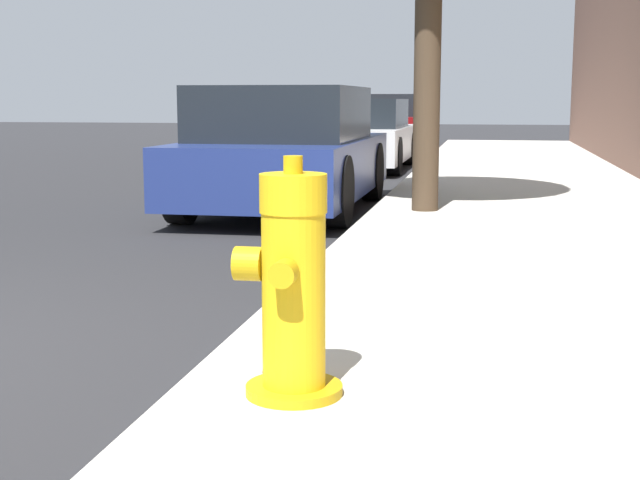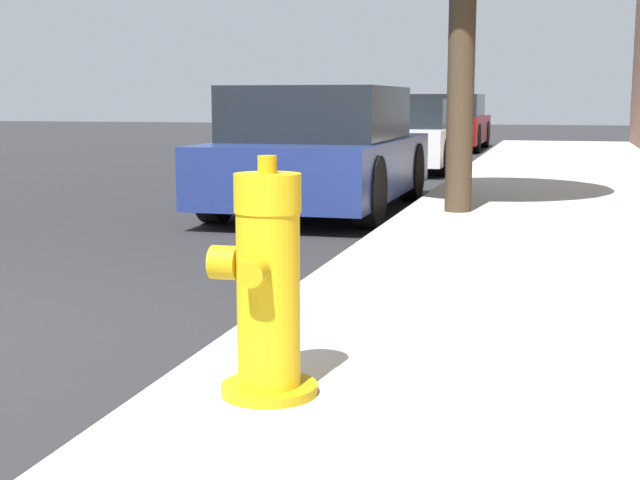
{
  "view_description": "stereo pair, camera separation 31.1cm",
  "coord_description": "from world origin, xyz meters",
  "px_view_note": "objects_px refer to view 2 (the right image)",
  "views": [
    {
      "loc": [
        2.99,
        -3.26,
        1.18
      ],
      "look_at": [
        2.19,
        0.9,
        0.51
      ],
      "focal_mm": 50.0,
      "sensor_mm": 36.0,
      "label": 1
    },
    {
      "loc": [
        3.29,
        -3.19,
        1.18
      ],
      "look_at": [
        2.19,
        0.9,
        0.51
      ],
      "focal_mm": 50.0,
      "sensor_mm": 36.0,
      "label": 2
    }
  ],
  "objects_px": {
    "fire_hydrant": "(267,288)",
    "parked_car_mid": "(405,135)",
    "parked_car_near": "(322,151)",
    "parked_car_far": "(446,123)"
  },
  "relations": [
    {
      "from": "parked_car_mid",
      "to": "parked_car_far",
      "type": "height_order",
      "value": "parked_car_far"
    },
    {
      "from": "fire_hydrant",
      "to": "parked_car_mid",
      "type": "height_order",
      "value": "parked_car_mid"
    },
    {
      "from": "fire_hydrant",
      "to": "parked_car_near",
      "type": "height_order",
      "value": "parked_car_near"
    },
    {
      "from": "parked_car_near",
      "to": "parked_car_mid",
      "type": "relative_size",
      "value": 1.0
    },
    {
      "from": "fire_hydrant",
      "to": "parked_car_mid",
      "type": "bearing_deg",
      "value": 97.45
    },
    {
      "from": "fire_hydrant",
      "to": "parked_car_far",
      "type": "xyz_separation_m",
      "value": [
        -1.69,
        18.39,
        0.1
      ]
    },
    {
      "from": "fire_hydrant",
      "to": "parked_car_mid",
      "type": "distance_m",
      "value": 12.19
    },
    {
      "from": "parked_car_near",
      "to": "parked_car_mid",
      "type": "height_order",
      "value": "parked_car_near"
    },
    {
      "from": "parked_car_mid",
      "to": "fire_hydrant",
      "type": "bearing_deg",
      "value": -82.55
    },
    {
      "from": "parked_car_near",
      "to": "parked_car_mid",
      "type": "bearing_deg",
      "value": 91.05
    }
  ]
}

